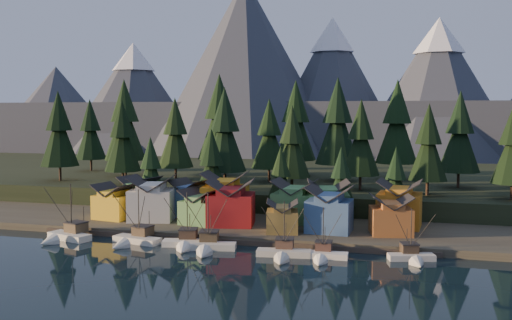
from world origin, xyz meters
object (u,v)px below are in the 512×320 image
(boat_6, at_px, (413,250))
(boat_4, at_px, (283,246))
(house_front_0, at_px, (114,200))
(boat_1, at_px, (133,233))
(boat_3, at_px, (207,239))
(house_back_0, at_px, (140,194))
(house_back_1, at_px, (190,197))
(boat_5, at_px, (322,249))
(boat_0, at_px, (65,228))
(boat_2, at_px, (186,236))
(house_front_1, at_px, (152,197))

(boat_6, bearing_deg, boat_4, 173.36)
(boat_4, distance_m, boat_6, 22.30)
(house_front_0, bearing_deg, boat_1, -41.76)
(boat_3, height_order, house_back_0, boat_3)
(house_back_1, bearing_deg, boat_6, -10.54)
(boat_5, height_order, house_back_0, house_back_0)
(boat_5, xyz_separation_m, boat_6, (15.25, 2.76, 0.11))
(boat_5, relative_size, house_front_0, 1.11)
(boat_0, distance_m, house_back_1, 29.43)
(house_front_0, height_order, house_back_0, house_back_0)
(house_back_1, bearing_deg, boat_5, -22.37)
(boat_1, xyz_separation_m, boat_3, (15.64, -1.34, -0.06))
(boat_3, relative_size, boat_5, 1.19)
(boat_2, relative_size, house_front_1, 1.01)
(boat_4, bearing_deg, house_front_1, 144.42)
(boat_0, bearing_deg, house_front_1, 75.28)
(house_back_0, bearing_deg, boat_0, -86.34)
(boat_3, xyz_separation_m, house_back_0, (-25.81, 24.41, 3.98))
(boat_6, bearing_deg, boat_3, 168.17)
(boat_5, bearing_deg, house_back_1, 142.50)
(boat_2, height_order, house_back_1, boat_2)
(boat_2, height_order, boat_5, boat_2)
(boat_0, distance_m, boat_1, 14.54)
(boat_0, xyz_separation_m, boat_4, (44.83, -1.39, -0.52))
(boat_2, xyz_separation_m, house_front_0, (-23.63, 15.36, 3.42))
(house_front_0, bearing_deg, boat_3, -21.81)
(boat_1, relative_size, boat_2, 1.02)
(boat_5, xyz_separation_m, house_front_0, (-49.81, 17.23, 3.80))
(boat_6, bearing_deg, boat_0, 166.16)
(boat_0, distance_m, boat_4, 44.85)
(boat_6, distance_m, house_back_1, 54.07)
(boat_4, relative_size, boat_5, 1.10)
(house_front_1, bearing_deg, house_back_1, 29.95)
(boat_1, bearing_deg, boat_5, 9.52)
(boat_1, height_order, boat_6, boat_1)
(boat_0, bearing_deg, house_back_0, 96.96)
(boat_5, bearing_deg, house_front_1, 154.13)
(house_front_1, bearing_deg, boat_5, -37.10)
(boat_0, height_order, boat_5, boat_0)
(boat_6, xyz_separation_m, house_front_1, (-56.15, 15.11, 4.72))
(boat_4, height_order, boat_6, boat_4)
(boat_2, bearing_deg, house_back_1, 96.70)
(boat_0, height_order, boat_3, boat_0)
(house_front_0, xyz_separation_m, house_back_0, (2.55, 7.50, 0.49))
(boat_4, xyz_separation_m, house_back_1, (-27.46, 24.91, 3.98))
(boat_1, relative_size, boat_4, 1.07)
(boat_0, distance_m, house_back_0, 24.71)
(boat_4, distance_m, house_front_1, 39.14)
(boat_3, relative_size, house_front_0, 1.32)
(boat_0, distance_m, boat_3, 30.15)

